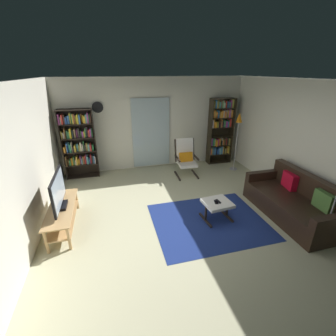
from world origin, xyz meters
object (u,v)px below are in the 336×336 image
at_px(leather_sofa, 294,202).
at_px(floor_lamp_by_shelf, 238,126).
at_px(bookshelf_near_sofa, 220,129).
at_px(cell_phone, 216,202).
at_px(ottoman, 217,205).
at_px(bookshelf_near_tv, 79,142).
at_px(lounge_armchair, 186,157).
at_px(tv_stand, 63,214).
at_px(wall_clock, 98,107).
at_px(tv_remote, 218,201).
at_px(television, 58,192).

height_order(leather_sofa, floor_lamp_by_shelf, floor_lamp_by_shelf).
height_order(bookshelf_near_sofa, cell_phone, bookshelf_near_sofa).
bearing_deg(ottoman, bookshelf_near_tv, 133.84).
xyz_separation_m(bookshelf_near_tv, lounge_armchair, (2.81, -0.61, -0.47)).
bearing_deg(tv_stand, floor_lamp_by_shelf, 20.90).
xyz_separation_m(tv_stand, lounge_armchair, (2.99, 1.75, 0.23)).
bearing_deg(bookshelf_near_sofa, tv_stand, -150.89).
distance_m(leather_sofa, wall_clock, 5.18).
xyz_separation_m(tv_stand, bookshelf_near_tv, (0.17, 2.36, 0.70)).
relative_size(tv_stand, bookshelf_near_sofa, 0.69).
xyz_separation_m(bookshelf_near_sofa, floor_lamp_by_shelf, (0.20, -0.68, 0.24)).
height_order(lounge_armchair, floor_lamp_by_shelf, floor_lamp_by_shelf).
bearing_deg(tv_remote, bookshelf_near_tv, 128.37).
bearing_deg(cell_phone, bookshelf_near_tv, 147.97).
bearing_deg(leather_sofa, cell_phone, 170.52).
distance_m(leather_sofa, ottoman, 1.59).
xyz_separation_m(television, cell_phone, (2.85, -0.47, -0.37)).
bearing_deg(television, wall_clock, 73.50).
xyz_separation_m(tv_stand, leather_sofa, (4.46, -0.74, -0.01)).
bearing_deg(lounge_armchair, cell_phone, -93.35).
relative_size(tv_stand, floor_lamp_by_shelf, 0.83).
xyz_separation_m(tv_stand, bookshelf_near_sofa, (4.31, 2.40, 0.77)).
distance_m(tv_remote, floor_lamp_by_shelf, 2.86).
bearing_deg(tv_remote, leather_sofa, -15.74).
bearing_deg(floor_lamp_by_shelf, tv_remote, -126.20).
distance_m(bookshelf_near_sofa, lounge_armchair, 1.57).
bearing_deg(ottoman, tv_stand, 170.79).
bearing_deg(leather_sofa, bookshelf_near_sofa, 92.73).
bearing_deg(floor_lamp_by_shelf, bookshelf_near_tv, 171.62).
height_order(bookshelf_near_tv, leather_sofa, bookshelf_near_tv).
xyz_separation_m(ottoman, wall_clock, (-2.13, 3.01, 1.53)).
bearing_deg(floor_lamp_by_shelf, lounge_armchair, 179.02).
xyz_separation_m(ottoman, tv_remote, (0.02, -0.00, 0.08)).
bearing_deg(bookshelf_near_sofa, television, -150.85).
bearing_deg(bookshelf_near_sofa, leather_sofa, -87.27).
relative_size(tv_stand, wall_clock, 4.78).
xyz_separation_m(television, bookshelf_near_sofa, (4.30, 2.40, 0.32)).
distance_m(leather_sofa, cell_phone, 1.63).
distance_m(tv_stand, ottoman, 2.92).
distance_m(bookshelf_near_sofa, cell_phone, 3.29).
bearing_deg(lounge_armchair, bookshelf_near_tv, 167.72).
distance_m(lounge_armchair, tv_remote, 2.22).
height_order(tv_stand, wall_clock, wall_clock).
height_order(tv_stand, television, television).
bearing_deg(tv_remote, floor_lamp_by_shelf, 48.16).
bearing_deg(ottoman, tv_remote, -0.43).
height_order(bookshelf_near_tv, lounge_armchair, bookshelf_near_tv).
distance_m(television, bookshelf_near_tv, 2.38).
xyz_separation_m(tv_stand, floor_lamp_by_shelf, (4.51, 1.72, 1.02)).
height_order(television, tv_remote, television).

